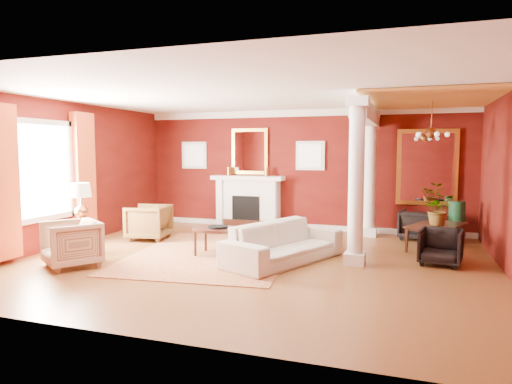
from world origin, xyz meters
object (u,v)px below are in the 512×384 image
(side_table, at_px, (81,207))
(sofa, at_px, (284,236))
(dining_table, at_px, (437,230))
(armchair_stripe, at_px, (71,241))
(armchair_leopard, at_px, (149,220))
(coffee_table, at_px, (218,230))

(side_table, bearing_deg, sofa, 7.97)
(side_table, distance_m, dining_table, 6.81)
(armchair_stripe, xyz_separation_m, side_table, (-0.51, 0.89, 0.45))
(side_table, bearing_deg, armchair_leopard, 73.00)
(dining_table, bearing_deg, armchair_stripe, 142.57)
(sofa, bearing_deg, side_table, 121.37)
(armchair_leopard, xyz_separation_m, armchair_stripe, (0.04, -2.43, 0.00))
(armchair_leopard, bearing_deg, armchair_stripe, -7.67)
(armchair_stripe, distance_m, side_table, 1.12)
(side_table, bearing_deg, coffee_table, 14.46)
(armchair_leopard, height_order, dining_table, armchair_leopard)
(side_table, xyz_separation_m, dining_table, (6.33, 2.44, -0.48))
(armchair_stripe, height_order, side_table, side_table)
(side_table, relative_size, dining_table, 0.95)
(armchair_leopard, relative_size, side_table, 0.63)
(sofa, distance_m, coffee_table, 1.29)
(armchair_stripe, bearing_deg, sofa, 58.24)
(armchair_stripe, xyz_separation_m, dining_table, (5.82, 3.33, -0.04))
(armchair_leopard, distance_m, side_table, 1.67)
(armchair_leopard, bearing_deg, dining_table, 90.08)
(sofa, height_order, coffee_table, sofa)
(armchair_leopard, relative_size, armchair_stripe, 0.99)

